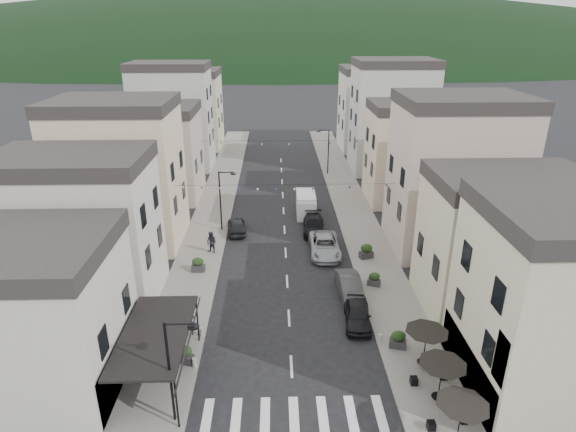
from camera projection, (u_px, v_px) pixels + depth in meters
name	position (u px, v px, depth m)	size (l,w,h in m)	color
sidewalk_left	(215.00, 208.00, 52.34)	(4.00, 76.00, 0.12)	slate
sidewalk_right	(352.00, 206.00, 52.72)	(4.00, 76.00, 0.12)	slate
hill_backdrop	(275.00, 52.00, 300.39)	(640.00, 360.00, 70.00)	black
boutique_building	(3.00, 324.00, 25.67)	(12.00, 8.00, 8.00)	beige
bistro_building	(570.00, 310.00, 25.13)	(10.00, 8.00, 10.00)	#BDB596
boutique_awning	(160.00, 335.00, 26.22)	(3.77, 7.50, 3.28)	black
buildings_row_left	(156.00, 141.00, 55.18)	(10.20, 54.16, 14.00)	beige
buildings_row_right	(409.00, 140.00, 54.77)	(10.20, 54.16, 14.50)	#BDB596
cafe_terrace	(442.00, 368.00, 24.85)	(2.50, 8.10, 2.53)	black
streetlamp_left_near	(174.00, 362.00, 23.26)	(1.70, 0.56, 6.00)	black
streetlamp_left_far	(223.00, 195.00, 45.45)	(1.70, 0.56, 6.00)	black
streetlamp_right_far	(326.00, 147.00, 62.39)	(1.70, 0.56, 6.00)	black
bollards	(292.00, 366.00, 27.89)	(11.66, 10.26, 0.60)	gray
bunting_near	(285.00, 188.00, 41.16)	(19.00, 0.28, 0.62)	black
bunting_far	(282.00, 144.00, 55.96)	(19.00, 0.28, 0.62)	black
parked_car_a	(358.00, 314.00, 32.30)	(1.70, 4.22, 1.44)	black
parked_car_b	(350.00, 286.00, 35.62)	(1.56, 4.46, 1.47)	#363638
parked_car_c	(325.00, 246.00, 41.95)	(2.55, 5.54, 1.54)	#9CA0A5
parked_car_d	(314.00, 225.00, 46.29)	(1.98, 4.88, 1.42)	black
parked_car_e	(237.00, 226.00, 46.16)	(1.66, 4.13, 1.41)	black
delivery_van	(306.00, 203.00, 50.48)	(2.03, 4.94, 2.35)	silver
pedestrian_a	(189.00, 321.00, 30.90)	(0.71, 0.47, 1.95)	black
pedestrian_b	(212.00, 243.00, 41.75)	(0.96, 0.75, 1.97)	#24202A
planter_la	(185.00, 354.00, 28.48)	(1.17, 0.91, 1.16)	#2D2C2F
planter_lb	(198.00, 265.00, 38.84)	(1.10, 0.64, 1.20)	#303032
planter_ra	(398.00, 339.00, 29.80)	(1.16, 0.83, 1.17)	#2A2A2C
planter_rb	(374.00, 279.00, 36.79)	(1.10, 0.86, 1.09)	#333336
planter_rc	(366.00, 251.00, 41.01)	(1.29, 0.96, 1.28)	#2B2B2D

